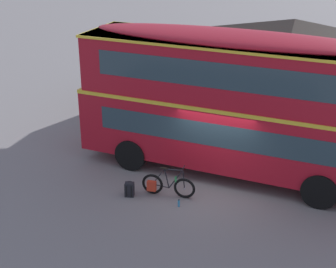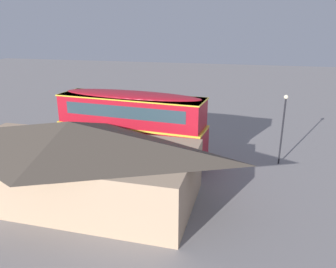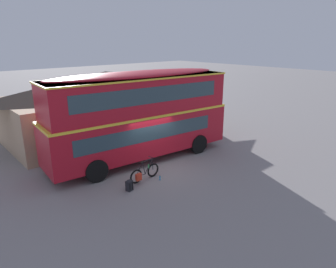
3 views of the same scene
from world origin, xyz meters
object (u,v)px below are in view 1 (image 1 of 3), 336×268
at_px(backpack_on_ground, 129,189).
at_px(water_bottle_blue_sports, 179,203).
at_px(double_decker_bus, 233,98).
at_px(touring_bicycle, 166,185).

xyz_separation_m(backpack_on_ground, water_bottle_blue_sports, (1.65, -0.13, -0.15)).
relative_size(backpack_on_ground, water_bottle_blue_sports, 2.13).
bearing_deg(double_decker_bus, water_bottle_blue_sports, -109.75).
bearing_deg(backpack_on_ground, water_bottle_blue_sports, -4.45).
bearing_deg(backpack_on_ground, touring_bicycle, 18.30).
bearing_deg(water_bottle_blue_sports, backpack_on_ground, 175.55).
distance_m(double_decker_bus, water_bottle_blue_sports, 3.85).
distance_m(touring_bicycle, backpack_on_ground, 1.15).
xyz_separation_m(double_decker_bus, water_bottle_blue_sports, (-0.98, -2.72, -2.53)).
height_order(double_decker_bus, water_bottle_blue_sports, double_decker_bus).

